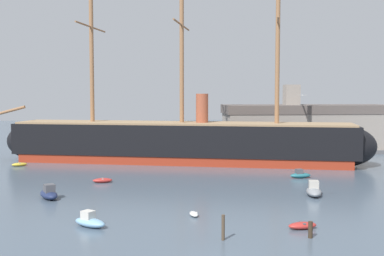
% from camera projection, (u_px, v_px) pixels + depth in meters
% --- Properties ---
extents(tall_ship, '(75.61, 25.34, 36.97)m').
position_uv_depth(tall_ship, '(182.00, 141.00, 92.92)').
color(tall_ship, maroon).
rests_on(tall_ship, ground).
extents(motorboat_foreground_left, '(3.91, 3.56, 1.58)m').
position_uv_depth(motorboat_foreground_left, '(90.00, 221.00, 48.71)').
color(motorboat_foreground_left, '#7FB2D6').
rests_on(motorboat_foreground_left, ground).
extents(dinghy_foreground_right, '(3.03, 1.65, 0.68)m').
position_uv_depth(dinghy_foreground_right, '(302.00, 226.00, 47.93)').
color(dinghy_foreground_right, '#B22D28').
rests_on(dinghy_foreground_right, ground).
extents(dinghy_near_centre, '(1.12, 2.03, 0.46)m').
position_uv_depth(dinghy_near_centre, '(194.00, 214.00, 52.95)').
color(dinghy_near_centre, silver).
rests_on(dinghy_near_centre, ground).
extents(motorboat_mid_left, '(3.59, 4.77, 1.85)m').
position_uv_depth(motorboat_mid_left, '(49.00, 193.00, 61.62)').
color(motorboat_mid_left, '#1E284C').
rests_on(motorboat_mid_left, ground).
extents(motorboat_mid_right, '(2.86, 4.83, 1.90)m').
position_uv_depth(motorboat_mid_right, '(314.00, 191.00, 63.40)').
color(motorboat_mid_right, gray).
rests_on(motorboat_mid_right, ground).
extents(dinghy_alongside_bow, '(2.99, 1.62, 0.67)m').
position_uv_depth(dinghy_alongside_bow, '(103.00, 180.00, 72.56)').
color(dinghy_alongside_bow, '#B22D28').
rests_on(dinghy_alongside_bow, ground).
extents(motorboat_alongside_stern, '(3.50, 1.81, 1.41)m').
position_uv_depth(motorboat_alongside_stern, '(300.00, 175.00, 76.54)').
color(motorboat_alongside_stern, '#236670').
rests_on(motorboat_alongside_stern, ground).
extents(dinghy_far_left, '(2.90, 2.21, 0.63)m').
position_uv_depth(dinghy_far_left, '(19.00, 164.00, 88.79)').
color(dinghy_far_left, gold).
rests_on(dinghy_far_left, ground).
extents(dinghy_distant_centre, '(2.21, 1.21, 0.50)m').
position_uv_depth(dinghy_distant_centre, '(187.00, 155.00, 101.97)').
color(dinghy_distant_centre, '#7FB2D6').
rests_on(dinghy_distant_centre, ground).
extents(mooring_piling_nearest, '(0.30, 0.30, 2.31)m').
position_uv_depth(mooring_piling_nearest, '(223.00, 227.00, 44.28)').
color(mooring_piling_nearest, '#4C3D2D').
rests_on(mooring_piling_nearest, ground).
extents(mooring_piling_left_pair, '(0.41, 0.41, 1.53)m').
position_uv_depth(mooring_piling_left_pair, '(310.00, 230.00, 44.95)').
color(mooring_piling_left_pair, '#382B1E').
rests_on(mooring_piling_left_pair, ground).
extents(dockside_warehouse_right, '(40.08, 13.95, 14.97)m').
position_uv_depth(dockside_warehouse_right, '(306.00, 128.00, 111.18)').
color(dockside_warehouse_right, '#565659').
rests_on(dockside_warehouse_right, ground).
extents(seagull_in_flight, '(1.09, 0.41, 0.13)m').
position_uv_depth(seagull_in_flight, '(302.00, 95.00, 53.65)').
color(seagull_in_flight, silver).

